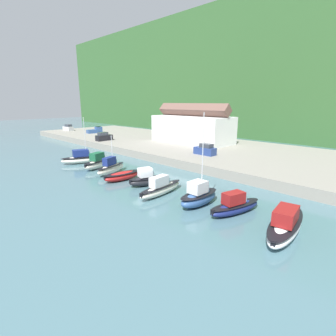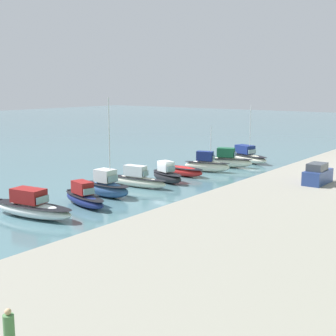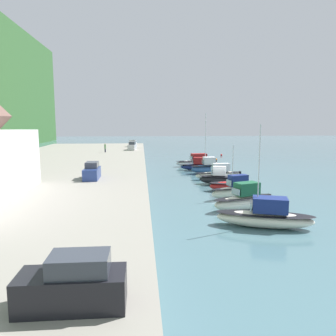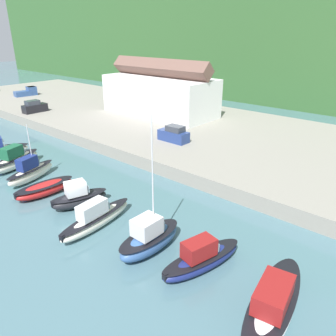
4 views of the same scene
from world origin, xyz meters
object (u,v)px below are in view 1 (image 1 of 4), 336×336
moored_boat_2 (111,167)px  pickup_truck_0 (96,130)px  moored_boat_4 (147,179)px  moored_boat_1 (98,162)px  parked_car_0 (68,128)px  moored_boat_0 (83,158)px  moored_boat_5 (161,188)px  parked_car_2 (205,150)px  moored_boat_3 (122,176)px  dog_on_quay (105,135)px  moored_boat_7 (235,206)px  moored_boat_8 (285,224)px  parked_car_1 (104,137)px  moored_boat_6 (199,196)px

moored_boat_2 → pickup_truck_0: moored_boat_2 is taller
moored_boat_2 → moored_boat_4: size_ratio=1.17×
moored_boat_1 → parked_car_0: parked_car_0 is taller
moored_boat_0 → pickup_truck_0: moored_boat_0 is taller
moored_boat_5 → parked_car_2: 19.62m
moored_boat_3 → pickup_truck_0: 49.83m
moored_boat_3 → dog_on_quay: bearing=155.0°
moored_boat_2 → moored_boat_5: size_ratio=0.84×
parked_car_0 → moored_boat_5: bearing=-110.6°
parked_car_2 → pickup_truck_0: bearing=85.4°
moored_boat_4 → parked_car_0: (-62.31, 17.53, 1.53)m
parked_car_0 → moored_boat_0: bearing=-116.5°
moored_boat_7 → pickup_truck_0: 66.32m
moored_boat_2 → moored_boat_3: bearing=-28.1°
parked_car_2 → moored_boat_8: bearing=-128.4°
moored_boat_4 → moored_boat_0: bearing=-164.2°
dog_on_quay → parked_car_1: bearing=42.9°
moored_boat_0 → moored_boat_3: bearing=12.9°
moored_boat_8 → parked_car_1: parked_car_1 is taller
moored_boat_3 → parked_car_0: bearing=165.5°
moored_boat_5 → parked_car_1: 39.60m
dog_on_quay → moored_boat_0: bearing=35.0°
parked_car_2 → moored_boat_1: bearing=147.3°
moored_boat_2 → moored_boat_7: 22.51m
moored_boat_0 → moored_boat_4: (19.17, -0.45, -0.01)m
moored_boat_1 → moored_boat_7: size_ratio=1.05×
moored_boat_1 → pickup_truck_0: size_ratio=1.45×
parked_car_2 → moored_boat_6: bearing=-144.7°
moored_boat_1 → parked_car_2: parked_car_2 is taller
moored_boat_3 → moored_boat_4: (4.59, 0.87, 0.27)m
moored_boat_2 → moored_boat_0: bearing=160.2°
moored_boat_5 → parked_car_0: parked_car_0 is taller
moored_boat_2 → moored_boat_5: 12.96m
moored_boat_3 → parked_car_0: (-57.72, 18.40, 1.80)m
moored_boat_0 → moored_boat_5: (23.21, -1.61, -0.05)m
moored_boat_5 → moored_boat_0: bearing=169.9°
moored_boat_8 → parked_car_1: 53.65m
moored_boat_5 → moored_boat_8: bearing=-3.0°
parked_car_0 → dog_on_quay: size_ratio=4.91×
moored_boat_1 → moored_boat_8: moored_boat_1 is taller
moored_boat_1 → parked_car_2: (10.62, 16.63, 1.44)m
moored_boat_8 → dog_on_quay: (-57.79, 17.67, 1.08)m
moored_boat_3 → dog_on_quay: size_ratio=6.98×
moored_boat_3 → parked_car_2: 18.14m
moored_boat_2 → moored_boat_3: size_ratio=1.05×
moored_boat_2 → dog_on_quay: size_ratio=7.32×
parked_car_0 → dog_on_quay: bearing=-95.4°
moored_boat_4 → parked_car_0: 64.75m
moored_boat_4 → parked_car_0: parked_car_0 is taller
parked_car_1 → dog_on_quay: size_ratio=4.76×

